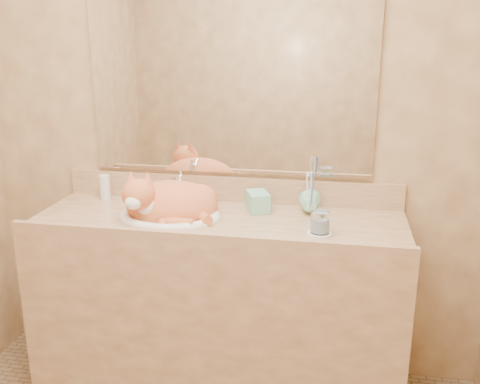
% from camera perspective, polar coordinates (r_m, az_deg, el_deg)
% --- Properties ---
extents(wall_back, '(2.40, 0.02, 2.50)m').
position_cam_1_polar(wall_back, '(2.47, -1.05, 8.02)').
color(wall_back, olive).
rests_on(wall_back, ground).
extents(vanity_counter, '(1.60, 0.55, 0.85)m').
position_cam_1_polar(vanity_counter, '(2.48, -2.25, -12.20)').
color(vanity_counter, '#8C603F').
rests_on(vanity_counter, floor).
extents(mirror, '(1.30, 0.02, 0.80)m').
position_cam_1_polar(mirror, '(2.44, -1.13, 11.23)').
color(mirror, white).
rests_on(mirror, wall_back).
extents(sink_basin, '(0.48, 0.41, 0.14)m').
position_cam_1_polar(sink_basin, '(2.32, -7.53, -1.12)').
color(sink_basin, white).
rests_on(sink_basin, vanity_counter).
extents(faucet, '(0.07, 0.12, 0.16)m').
position_cam_1_polar(faucet, '(2.47, -6.36, 0.31)').
color(faucet, silver).
rests_on(faucet, vanity_counter).
extents(cat, '(0.44, 0.37, 0.22)m').
position_cam_1_polar(cat, '(2.34, -7.71, -0.99)').
color(cat, '#CA592E').
rests_on(cat, sink_basin).
extents(soap_dispenser, '(0.11, 0.12, 0.19)m').
position_cam_1_polar(soap_dispenser, '(2.32, 2.29, -0.22)').
color(soap_dispenser, '#7DC8A8').
rests_on(soap_dispenser, vanity_counter).
extents(toothbrush_cup, '(0.10, 0.10, 0.09)m').
position_cam_1_polar(toothbrush_cup, '(2.33, 7.42, -1.56)').
color(toothbrush_cup, '#7DC8A8').
rests_on(toothbrush_cup, vanity_counter).
extents(toothbrushes, '(0.03, 0.03, 0.20)m').
position_cam_1_polar(toothbrushes, '(2.31, 7.48, 0.20)').
color(toothbrushes, silver).
rests_on(toothbrushes, toothbrush_cup).
extents(saucer, '(0.10, 0.10, 0.01)m').
position_cam_1_polar(saucer, '(2.14, 8.49, -4.43)').
color(saucer, white).
rests_on(saucer, vanity_counter).
extents(water_glass, '(0.07, 0.07, 0.09)m').
position_cam_1_polar(water_glass, '(2.12, 8.54, -3.19)').
color(water_glass, white).
rests_on(water_glass, saucer).
extents(lotion_bottle, '(0.05, 0.05, 0.12)m').
position_cam_1_polar(lotion_bottle, '(2.64, -14.21, 0.50)').
color(lotion_bottle, silver).
rests_on(lotion_bottle, vanity_counter).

